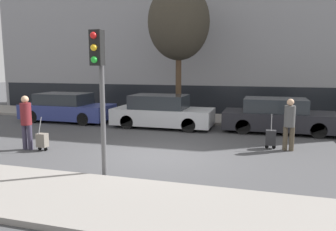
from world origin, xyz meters
TOP-DOWN VIEW (x-y plane):
  - ground_plane at (0.00, 0.00)m, footprint 80.00×80.00m
  - sidewalk_near at (0.00, -3.75)m, footprint 28.00×2.50m
  - sidewalk_far at (0.00, 7.00)m, footprint 28.00×3.00m
  - parked_car_0 at (-6.26, 4.68)m, footprint 4.43×1.90m
  - parked_car_1 at (-1.27, 4.48)m, footprint 4.39×1.89m
  - parked_car_2 at (3.63, 4.73)m, footprint 4.47×1.83m
  - pedestrian_left at (-4.27, -0.57)m, footprint 0.35×0.34m
  - trolley_left at (-3.72, -0.55)m, footprint 0.34×0.29m
  - pedestrian_right at (3.86, 1.68)m, footprint 0.35×0.34m
  - trolley_right at (3.32, 1.78)m, footprint 0.34×0.29m
  - traffic_light at (-0.64, -2.36)m, footprint 0.28×0.47m
  - parked_bicycle at (3.83, 7.29)m, footprint 1.77×0.06m
  - bare_tree_near_crossing at (-1.03, 6.43)m, footprint 2.98×2.98m

SIDE VIEW (x-z plane):
  - ground_plane at x=0.00m, z-range 0.00..0.00m
  - sidewalk_near at x=0.00m, z-range 0.00..0.12m
  - sidewalk_far at x=0.00m, z-range 0.00..0.12m
  - trolley_left at x=-3.72m, z-range -0.21..0.88m
  - trolley_right at x=3.32m, z-range -0.21..0.94m
  - parked_bicycle at x=3.83m, z-range 0.01..0.97m
  - parked_car_0 at x=-6.26m, z-range -0.04..1.34m
  - parked_car_2 at x=3.63m, z-range -0.04..1.35m
  - parked_car_1 at x=-1.27m, z-range -0.05..1.38m
  - pedestrian_right at x=3.86m, z-range 0.11..1.78m
  - pedestrian_left at x=-4.27m, z-range 0.12..1.88m
  - traffic_light at x=-0.64m, z-range 0.75..4.25m
  - bare_tree_near_crossing at x=-1.03m, z-range 1.52..8.01m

